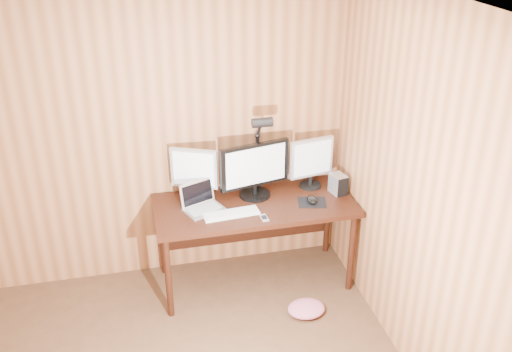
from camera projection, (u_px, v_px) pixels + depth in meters
name	position (u px, v px, depth m)	size (l,w,h in m)	color
room_shell	(141.00, 297.00, 2.72)	(4.00, 4.00, 4.00)	#51341F
desk	(253.00, 212.00, 4.67)	(1.60, 0.70, 0.75)	black
monitor_center	(255.00, 169.00, 4.56)	(0.58, 0.26, 0.46)	black
monitor_left	(194.00, 172.00, 4.53)	(0.36, 0.19, 0.43)	black
monitor_right	(311.00, 161.00, 4.71)	(0.38, 0.18, 0.43)	black
laptop	(201.00, 203.00, 4.46)	(0.36, 0.32, 0.21)	silver
keyboard	(231.00, 214.00, 4.39)	(0.44, 0.17, 0.02)	white
mousepad	(312.00, 202.00, 4.56)	(0.22, 0.18, 0.00)	black
mouse	(312.00, 200.00, 4.55)	(0.07, 0.12, 0.04)	black
hard_drive	(338.00, 184.00, 4.68)	(0.13, 0.17, 0.16)	silver
phone	(264.00, 218.00, 4.34)	(0.06, 0.10, 0.01)	silver
speaker	(337.00, 178.00, 4.82)	(0.05, 0.05, 0.12)	black
desk_lamp	(260.00, 141.00, 4.57)	(0.16, 0.23, 0.71)	black
fabric_pile	(306.00, 309.00, 4.48)	(0.30, 0.24, 0.09)	#C76078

